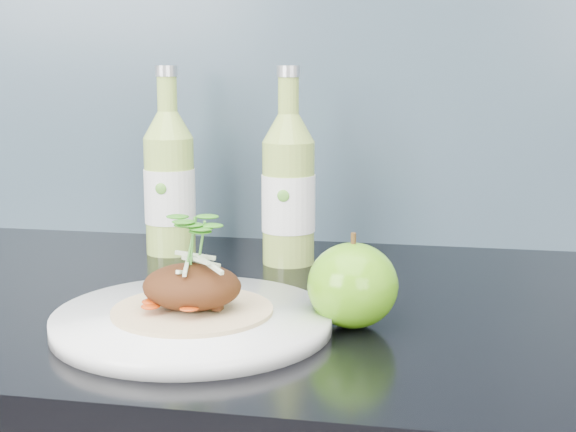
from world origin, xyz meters
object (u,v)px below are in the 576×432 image
Objects in this scene: dinner_plate at (193,320)px; green_apple at (353,285)px; cider_bottle_left at (170,183)px; cider_bottle_right at (288,190)px.

green_apple is (0.15, 0.03, 0.03)m from dinner_plate.
dinner_plate is at bearing -166.84° from green_apple.
cider_bottle_left is at bearing 136.13° from green_apple.
cider_bottle_right is at bearing 81.50° from dinner_plate.
green_apple reaches higher than dinner_plate.
cider_bottle_left and cider_bottle_right have the same top height.
cider_bottle_left is at bearing 112.72° from dinner_plate.
dinner_plate is 3.07× the size of green_apple.
dinner_plate is 0.15m from green_apple.
dinner_plate is 0.33m from cider_bottle_left.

